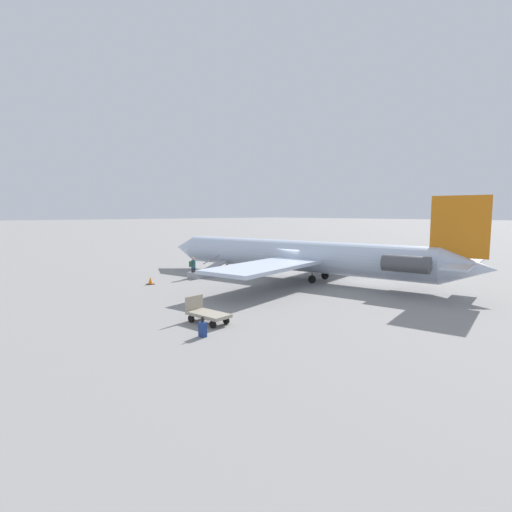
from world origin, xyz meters
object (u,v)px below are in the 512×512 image
boarding_stairs (203,272)px  luggage_cart (207,314)px  airplane_main (304,256)px  passenger (193,266)px  suitcase (203,329)px

boarding_stairs → luggage_cart: bearing=-135.7°
airplane_main → boarding_stairs: airplane_main is taller
passenger → suitcase: size_ratio=1.98×
airplane_main → passenger: size_ratio=16.07×
boarding_stairs → passenger: passenger is taller
boarding_stairs → passenger: bearing=174.2°
boarding_stairs → luggage_cart: size_ratio=1.79×
luggage_cart → suitcase: bearing=132.9°
passenger → luggage_cart: passenger is taller
boarding_stairs → suitcase: bearing=-136.5°
luggage_cart → suitcase: luggage_cart is taller
passenger → suitcase: 15.76m
passenger → airplane_main: bearing=-57.6°
airplane_main → suitcase: (-6.75, 14.64, -1.60)m
luggage_cart → suitcase: (-1.69, 1.43, -0.13)m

